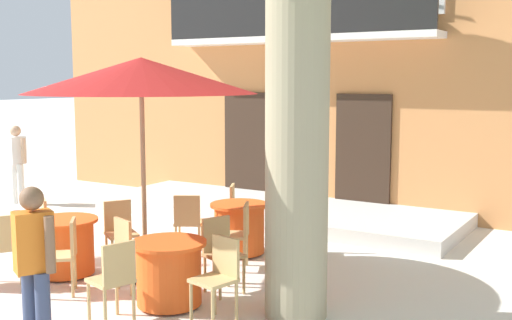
{
  "coord_description": "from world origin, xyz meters",
  "views": [
    {
      "loc": [
        6.55,
        -6.32,
        2.59
      ],
      "look_at": [
        1.31,
        2.23,
        1.3
      ],
      "focal_mm": 44.6,
      "sensor_mm": 36.0,
      "label": 1
    }
  ],
  "objects_px": {
    "cafe_chair_middle_2": "(239,231)",
    "cafe_chair_middle_1": "(188,220)",
    "pedestrian_by_tree": "(34,262)",
    "cafe_table_near_tree": "(169,273)",
    "cafe_chair_near_tree_0": "(221,249)",
    "cafe_chair_front_0": "(120,229)",
    "cafe_chair_middle_0": "(239,209)",
    "cafe_chair_front_1": "(52,225)",
    "cafe_chair_front_3": "(65,251)",
    "cafe_chair_near_tree_2": "(114,276)",
    "cafe_chair_near_tree_3": "(219,273)",
    "cafe_chair_middle_3": "(290,219)",
    "cafe_table_front": "(65,246)",
    "cafe_chair_near_tree_1": "(131,249)",
    "cafe_umbrella": "(141,77)",
    "pedestrian_mid_plaza": "(17,160)",
    "cafe_chair_front_2": "(5,244)",
    "cafe_table_middle": "(239,228)"
  },
  "relations": [
    {
      "from": "cafe_chair_middle_3",
      "to": "cafe_chair_front_2",
      "type": "height_order",
      "value": "same"
    },
    {
      "from": "cafe_chair_near_tree_2",
      "to": "cafe_chair_middle_0",
      "type": "distance_m",
      "value": 3.71
    },
    {
      "from": "cafe_chair_near_tree_2",
      "to": "cafe_table_middle",
      "type": "xyz_separation_m",
      "value": [
        -0.38,
        2.99,
        -0.14
      ]
    },
    {
      "from": "cafe_chair_middle_2",
      "to": "cafe_chair_front_3",
      "type": "bearing_deg",
      "value": -122.67
    },
    {
      "from": "pedestrian_by_tree",
      "to": "cafe_chair_near_tree_3",
      "type": "bearing_deg",
      "value": 59.37
    },
    {
      "from": "cafe_chair_front_3",
      "to": "cafe_chair_middle_3",
      "type": "bearing_deg",
      "value": 63.85
    },
    {
      "from": "cafe_chair_middle_3",
      "to": "pedestrian_by_tree",
      "type": "xyz_separation_m",
      "value": [
        -0.32,
        -4.35,
        0.38
      ]
    },
    {
      "from": "cafe_chair_front_2",
      "to": "pedestrian_mid_plaza",
      "type": "distance_m",
      "value": 5.5
    },
    {
      "from": "cafe_table_middle",
      "to": "pedestrian_mid_plaza",
      "type": "distance_m",
      "value": 6.03
    },
    {
      "from": "cafe_table_near_tree",
      "to": "cafe_chair_front_3",
      "type": "bearing_deg",
      "value": -166.56
    },
    {
      "from": "cafe_chair_near_tree_1",
      "to": "cafe_chair_near_tree_3",
      "type": "bearing_deg",
      "value": -9.77
    },
    {
      "from": "cafe_chair_near_tree_0",
      "to": "cafe_chair_front_0",
      "type": "height_order",
      "value": "same"
    },
    {
      "from": "cafe_chair_near_tree_0",
      "to": "cafe_chair_front_3",
      "type": "relative_size",
      "value": 1.0
    },
    {
      "from": "cafe_table_near_tree",
      "to": "pedestrian_mid_plaza",
      "type": "xyz_separation_m",
      "value": [
        -6.46,
        3.01,
        0.53
      ]
    },
    {
      "from": "cafe_chair_near_tree_0",
      "to": "cafe_chair_near_tree_2",
      "type": "relative_size",
      "value": 1.0
    },
    {
      "from": "cafe_chair_near_tree_3",
      "to": "cafe_chair_middle_3",
      "type": "height_order",
      "value": "same"
    },
    {
      "from": "cafe_chair_near_tree_2",
      "to": "cafe_chair_near_tree_3",
      "type": "xyz_separation_m",
      "value": [
        0.87,
        0.66,
        0.0
      ]
    },
    {
      "from": "cafe_table_middle",
      "to": "cafe_umbrella",
      "type": "xyz_separation_m",
      "value": [
        -0.35,
        -1.68,
        2.22
      ]
    },
    {
      "from": "cafe_chair_middle_0",
      "to": "cafe_chair_middle_2",
      "type": "bearing_deg",
      "value": -57.03
    },
    {
      "from": "cafe_chair_near_tree_0",
      "to": "cafe_chair_front_3",
      "type": "bearing_deg",
      "value": -146.28
    },
    {
      "from": "cafe_chair_middle_2",
      "to": "cafe_chair_middle_1",
      "type": "bearing_deg",
      "value": 168.73
    },
    {
      "from": "pedestrian_by_tree",
      "to": "cafe_chair_middle_2",
      "type": "bearing_deg",
      "value": 88.29
    },
    {
      "from": "cafe_chair_near_tree_2",
      "to": "cafe_chair_middle_2",
      "type": "bearing_deg",
      "value": 89.41
    },
    {
      "from": "cafe_umbrella",
      "to": "cafe_table_front",
      "type": "bearing_deg",
      "value": -159.63
    },
    {
      "from": "cafe_chair_middle_1",
      "to": "cafe_chair_middle_3",
      "type": "relative_size",
      "value": 1.0
    },
    {
      "from": "cafe_table_front",
      "to": "cafe_umbrella",
      "type": "height_order",
      "value": "cafe_umbrella"
    },
    {
      "from": "cafe_table_near_tree",
      "to": "cafe_chair_middle_0",
      "type": "distance_m",
      "value": 3.02
    },
    {
      "from": "cafe_chair_near_tree_2",
      "to": "cafe_chair_near_tree_3",
      "type": "height_order",
      "value": "same"
    },
    {
      "from": "cafe_chair_front_1",
      "to": "cafe_chair_front_3",
      "type": "xyz_separation_m",
      "value": [
        1.22,
        -0.87,
        0.0
      ]
    },
    {
      "from": "cafe_chair_near_tree_3",
      "to": "cafe_table_near_tree",
      "type": "bearing_deg",
      "value": 173.78
    },
    {
      "from": "cafe_table_front",
      "to": "cafe_chair_front_0",
      "type": "height_order",
      "value": "cafe_chair_front_0"
    },
    {
      "from": "cafe_chair_near_tree_3",
      "to": "cafe_chair_middle_2",
      "type": "distance_m",
      "value": 1.9
    },
    {
      "from": "cafe_chair_near_tree_3",
      "to": "cafe_chair_middle_1",
      "type": "xyz_separation_m",
      "value": [
        -1.87,
        1.9,
        0.0
      ]
    },
    {
      "from": "pedestrian_by_tree",
      "to": "cafe_table_near_tree",
      "type": "bearing_deg",
      "value": 83.24
    },
    {
      "from": "cafe_chair_near_tree_3",
      "to": "pedestrian_by_tree",
      "type": "distance_m",
      "value": 1.9
    },
    {
      "from": "cafe_chair_near_tree_1",
      "to": "cafe_chair_front_1",
      "type": "bearing_deg",
      "value": 168.47
    },
    {
      "from": "cafe_chair_front_0",
      "to": "cafe_chair_front_3",
      "type": "relative_size",
      "value": 1.0
    },
    {
      "from": "cafe_chair_middle_3",
      "to": "cafe_chair_front_1",
      "type": "relative_size",
      "value": 1.0
    },
    {
      "from": "cafe_chair_front_1",
      "to": "pedestrian_mid_plaza",
      "type": "xyz_separation_m",
      "value": [
        -3.9,
        2.47,
        0.39
      ]
    },
    {
      "from": "cafe_chair_middle_3",
      "to": "cafe_chair_front_0",
      "type": "relative_size",
      "value": 1.0
    },
    {
      "from": "cafe_chair_near_tree_1",
      "to": "cafe_umbrella",
      "type": "xyz_separation_m",
      "value": [
        -0.13,
        0.4,
        2.08
      ]
    },
    {
      "from": "cafe_chair_front_0",
      "to": "cafe_chair_middle_1",
      "type": "bearing_deg",
      "value": 64.76
    },
    {
      "from": "cafe_chair_middle_0",
      "to": "pedestrian_mid_plaza",
      "type": "xyz_separation_m",
      "value": [
        -5.54,
        0.14,
        0.39
      ]
    },
    {
      "from": "cafe_chair_near_tree_2",
      "to": "cafe_umbrella",
      "type": "distance_m",
      "value": 2.57
    },
    {
      "from": "cafe_chair_middle_1",
      "to": "pedestrian_mid_plaza",
      "type": "bearing_deg",
      "value": 167.36
    },
    {
      "from": "cafe_chair_front_1",
      "to": "cafe_table_near_tree",
      "type": "bearing_deg",
      "value": -12.05
    },
    {
      "from": "cafe_chair_near_tree_1",
      "to": "cafe_table_front",
      "type": "height_order",
      "value": "cafe_chair_near_tree_1"
    },
    {
      "from": "cafe_chair_middle_3",
      "to": "cafe_chair_middle_1",
      "type": "bearing_deg",
      "value": -145.71
    },
    {
      "from": "cafe_chair_near_tree_0",
      "to": "cafe_chair_middle_1",
      "type": "xyz_separation_m",
      "value": [
        -1.34,
        1.09,
        0.0
      ]
    },
    {
      "from": "cafe_chair_near_tree_2",
      "to": "cafe_chair_near_tree_0",
      "type": "bearing_deg",
      "value": 76.74
    }
  ]
}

